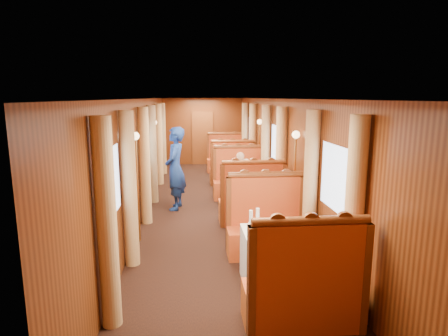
{
  "coord_description": "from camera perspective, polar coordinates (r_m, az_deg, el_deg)",
  "views": [
    {
      "loc": [
        -0.47,
        -8.22,
        2.53
      ],
      "look_at": [
        0.24,
        -0.44,
        1.05
      ],
      "focal_mm": 30.0,
      "sensor_mm": 36.0,
      "label": 1
    }
  ],
  "objects": [
    {
      "name": "wall_left",
      "position": [
        8.38,
        -12.21,
        1.7
      ],
      "size": [
        0.01,
        12.0,
        2.5
      ],
      "primitive_type": null,
      "rotation": [
        1.57,
        0.0,
        1.57
      ],
      "color": "brown",
      "rests_on": "floor"
    },
    {
      "name": "table_far",
      "position": [
        11.98,
        0.73,
        0.36
      ],
      "size": [
        1.05,
        0.72,
        0.75
      ],
      "primitive_type": "cube",
      "color": "white",
      "rests_on": "floor"
    },
    {
      "name": "curtain_right_far_a",
      "position": [
        11.18,
        4.38,
        3.73
      ],
      "size": [
        0.22,
        0.22,
        2.35
      ],
      "primitive_type": "cylinder",
      "color": "tan",
      "rests_on": "floor"
    },
    {
      "name": "banquette_far_aft",
      "position": [
        12.96,
        0.27,
        1.38
      ],
      "size": [
        1.3,
        0.55,
        1.34
      ],
      "color": "#A62212",
      "rests_on": "floor"
    },
    {
      "name": "window_left_mid",
      "position": [
        8.35,
        -12.16,
        3.05
      ],
      "size": [
        0.01,
        1.2,
        0.9
      ],
      "primitive_type": null,
      "rotation": [
        1.57,
        0.0,
        1.57
      ],
      "color": "#97ADCD",
      "rests_on": "wall_left"
    },
    {
      "name": "banquette_near_fwd",
      "position": [
        4.43,
        12.01,
        -17.92
      ],
      "size": [
        1.3,
        0.55,
        1.34
      ],
      "color": "#A62212",
      "rests_on": "floor"
    },
    {
      "name": "floor",
      "position": [
        8.61,
        -1.86,
        -6.37
      ],
      "size": [
        3.0,
        12.0,
        0.01
      ],
      "primitive_type": null,
      "color": "black",
      "rests_on": "ground"
    },
    {
      "name": "curtain_left_mid_b",
      "position": [
        9.15,
        -10.86,
        2.01
      ],
      "size": [
        0.22,
        0.22,
        2.35
      ],
      "primitive_type": "cylinder",
      "color": "tan",
      "rests_on": "floor"
    },
    {
      "name": "curtain_right_mid_a",
      "position": [
        7.78,
        8.63,
        0.57
      ],
      "size": [
        0.22,
        0.22,
        2.35
      ],
      "primitive_type": "cylinder",
      "color": "tan",
      "rests_on": "floor"
    },
    {
      "name": "curtain_right_near_a",
      "position": [
        4.56,
        19.16,
        -7.21
      ],
      "size": [
        0.22,
        0.22,
        2.35
      ],
      "primitive_type": "cylinder",
      "color": "tan",
      "rests_on": "floor"
    },
    {
      "name": "wall_far",
      "position": [
        14.28,
        -3.3,
        5.57
      ],
      "size": [
        3.0,
        0.01,
        2.5
      ],
      "primitive_type": null,
      "rotation": [
        1.57,
        0.0,
        0.0
      ],
      "color": "brown",
      "rests_on": "floor"
    },
    {
      "name": "table_near",
      "position": [
        5.33,
        8.71,
        -13.27
      ],
      "size": [
        1.05,
        0.72,
        0.75
      ],
      "primitive_type": "cube",
      "color": "white",
      "rests_on": "floor"
    },
    {
      "name": "wall_right",
      "position": [
        8.55,
        8.19,
        2.0
      ],
      "size": [
        0.01,
        12.0,
        2.5
      ],
      "primitive_type": null,
      "rotation": [
        1.57,
        0.0,
        -1.57
      ],
      "color": "brown",
      "rests_on": "floor"
    },
    {
      "name": "steward",
      "position": [
        8.53,
        -7.43,
        -0.1
      ],
      "size": [
        0.54,
        0.74,
        1.88
      ],
      "primitive_type": "imported",
      "rotation": [
        0.0,
        0.0,
        -1.71
      ],
      "color": "navy",
      "rests_on": "floor"
    },
    {
      "name": "sconce_left_fore",
      "position": [
        6.63,
        -13.19,
        0.49
      ],
      "size": [
        0.14,
        0.14,
        1.95
      ],
      "color": "#BF8C3F",
      "rests_on": "floor"
    },
    {
      "name": "rose_vase_mid",
      "position": [
        8.46,
        3.13,
        -0.21
      ],
      "size": [
        0.06,
        0.06,
        0.36
      ],
      "rotation": [
        0.0,
        0.0,
        0.11
      ],
      "color": "silver",
      "rests_on": "table_mid"
    },
    {
      "name": "sconce_left_aft",
      "position": [
        10.08,
        -10.49,
        4.02
      ],
      "size": [
        0.14,
        0.14,
        1.95
      ],
      "color": "#BF8C3F",
      "rests_on": "floor"
    },
    {
      "name": "banquette_mid_aft",
      "position": [
        9.55,
        2.27,
        -2.03
      ],
      "size": [
        1.3,
        0.55,
        1.34
      ],
      "color": "#A62212",
      "rests_on": "floor"
    },
    {
      "name": "window_left_far",
      "position": [
        11.81,
        -10.15,
        5.32
      ],
      "size": [
        0.01,
        1.2,
        0.9
      ],
      "primitive_type": null,
      "rotation": [
        1.57,
        0.0,
        1.57
      ],
      "color": "#97ADCD",
      "rests_on": "wall_left"
    },
    {
      "name": "cup_outboard",
      "position": [
        5.29,
        5.14,
        -7.77
      ],
      "size": [
        0.08,
        0.08,
        0.26
      ],
      "rotation": [
        0.0,
        0.0,
        0.22
      ],
      "color": "white",
      "rests_on": "table_near"
    },
    {
      "name": "tea_tray",
      "position": [
        5.1,
        8.14,
        -9.72
      ],
      "size": [
        0.38,
        0.32,
        0.01
      ],
      "primitive_type": "cube",
      "rotation": [
        0.0,
        0.0,
        -0.19
      ],
      "color": "silver",
      "rests_on": "table_near"
    },
    {
      "name": "curtain_right_near_b",
      "position": [
        5.96,
        13.04,
        -2.71
      ],
      "size": [
        0.22,
        0.22,
        2.35
      ],
      "primitive_type": "cylinder",
      "color": "tan",
      "rests_on": "floor"
    },
    {
      "name": "teapot_back",
      "position": [
        5.21,
        7.83,
        -8.56
      ],
      "size": [
        0.19,
        0.15,
        0.14
      ],
      "primitive_type": null,
      "rotation": [
        0.0,
        0.0,
        0.08
      ],
      "color": "silver",
      "rests_on": "tea_tray"
    },
    {
      "name": "curtain_right_far_b",
      "position": [
        12.71,
        3.22,
        4.59
      ],
      "size": [
        0.22,
        0.22,
        2.35
      ],
      "primitive_type": "cylinder",
      "color": "tan",
      "rests_on": "floor"
    },
    {
      "name": "window_left_near",
      "position": [
        4.95,
        -16.94,
        -2.37
      ],
      "size": [
        0.01,
        1.2,
        0.9
      ],
      "primitive_type": null,
      "rotation": [
        1.57,
        0.0,
        1.57
      ],
      "color": "#97ADCD",
      "rests_on": "wall_left"
    },
    {
      "name": "curtain_left_near_a",
      "position": [
        4.26,
        -17.45,
        -8.34
      ],
      "size": [
        0.22,
        0.22,
        2.35
      ],
      "primitive_type": "cylinder",
      "color": "tan",
      "rests_on": "floor"
    },
    {
      "name": "passenger",
      "position": [
        9.2,
        2.52,
        -0.49
      ],
      "size": [
        0.4,
        0.44,
        0.76
      ],
      "color": "beige",
      "rests_on": "banquette_mid_aft"
    },
    {
      "name": "rose_vase_far",
      "position": [
        11.87,
        0.73,
        2.97
      ],
      "size": [
        0.06,
        0.06,
        0.36
      ],
      "rotation": [
        0.0,
        0.0,
        0.08
      ],
      "color": "silver",
      "rests_on": "table_far"
    },
    {
      "name": "cup_inboard",
      "position": [
        5.19,
        4.11,
        -8.13
      ],
      "size": [
        0.08,
        0.08,
        0.26
      ],
      "rotation": [
        0.0,
        0.0,
        0.12
      ],
      "color": "white",
      "rests_on": "table_near"
    },
    {
      "name": "teapot_left",
      "position": [
        5.01,
        6.87,
        -9.43
      ],
      "size": [
        0.16,
        0.12,
        0.12
      ],
      "primitive_type": null,
      "rotation": [
        0.0,
        0.0,
        0.07
      ],
      "color": "silver",
      "rests_on": "tea_tray"
    },
    {
      "name": "curtain_right_mid_b",
      "position": [
        9.29,
        6.35,
        2.27
      ],
      "size": [
        0.22,
        0.22,
        2.35
      ],
      "primitive_type": "cylinder",
      "color": "tan",
      "rests_on": "floor"
    },
    {
      "name": "curtain_left_far_a",
      "position": [
        11.06,
        -9.9,
        3.53
      ],
      "size": [
        0.22,
        0.22,
        2.35
      ],
      "primitive_type": "cylinder",
      "color": "tan",
      "rests_on": "floor"
    },
    {
      "name": "doorway_far",
      "position": [
        14.28,
        -3.29,
        4.56
      ],
      "size": [
        0.8,
        0.04,
        2.0
      ],
      "primitive_type": "cube",
      "color": "brown",
      "rests_on": "floor"
    },
    {
      "name": "fruit_plate",
      "position": [
        5.16,
        12.76,
        -9.52
      ],
      "size": [
        0.22,
        0.22,
        0.05
      ],
      "rotation": [
        0.0,
        0.0,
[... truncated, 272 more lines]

